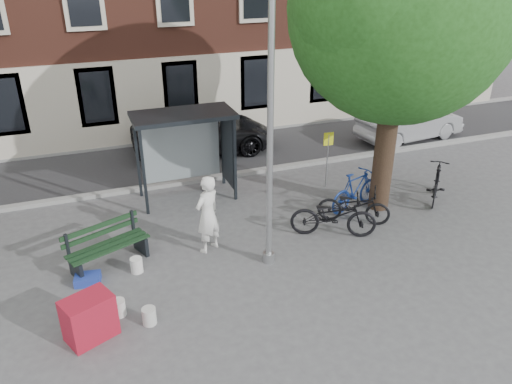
{
  "coord_description": "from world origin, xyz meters",
  "views": [
    {
      "loc": [
        -3.75,
        -9.24,
        6.72
      ],
      "look_at": [
        0.04,
        0.95,
        1.4
      ],
      "focal_mm": 35.0,
      "sensor_mm": 36.0,
      "label": 1
    }
  ],
  "objects": [
    {
      "name": "ground",
      "position": [
        0.0,
        0.0,
        0.0
      ],
      "size": [
        90.0,
        90.0,
        0.0
      ],
      "primitive_type": "plane",
      "color": "#4C4C4F",
      "rests_on": "ground"
    },
    {
      "name": "bike_d",
      "position": [
        5.81,
        1.31,
        0.57
      ],
      "size": [
        1.65,
        1.76,
        1.13
      ],
      "primitive_type": "imported",
      "rotation": [
        0.0,
        0.0,
        2.41
      ],
      "color": "black",
      "rests_on": "ground"
    },
    {
      "name": "curb_far",
      "position": [
        0.0,
        9.0,
        0.06
      ],
      "size": [
        40.0,
        0.25,
        0.12
      ],
      "primitive_type": "cube",
      "color": "gray",
      "rests_on": "ground"
    },
    {
      "name": "car_silver",
      "position": [
        8.26,
        6.0,
        0.71
      ],
      "size": [
        4.45,
        2.01,
        1.42
      ],
      "primitive_type": "imported",
      "rotation": [
        0.0,
        0.0,
        1.69
      ],
      "color": "#96989D",
      "rests_on": "ground"
    },
    {
      "name": "painter",
      "position": [
        -1.19,
        1.0,
        0.99
      ],
      "size": [
        0.86,
        0.78,
        1.98
      ],
      "primitive_type": "imported",
      "rotation": [
        0.0,
        0.0,
        3.68
      ],
      "color": "white",
      "rests_on": "ground"
    },
    {
      "name": "road",
      "position": [
        0.0,
        7.0,
        0.01
      ],
      "size": [
        40.0,
        4.0,
        0.01
      ],
      "primitive_type": "cube",
      "color": "#28282B",
      "rests_on": "ground"
    },
    {
      "name": "bike_a",
      "position": [
        2.0,
        0.55,
        0.58
      ],
      "size": [
        2.31,
        1.63,
        1.15
      ],
      "primitive_type": "imported",
      "rotation": [
        0.0,
        0.0,
        1.13
      ],
      "color": "black",
      "rests_on": "ground"
    },
    {
      "name": "lamppost",
      "position": [
        0.0,
        0.0,
        2.78
      ],
      "size": [
        0.28,
        0.35,
        6.11
      ],
      "color": "#9EA0A3",
      "rests_on": "ground"
    },
    {
      "name": "bike_b",
      "position": [
        3.31,
        1.68,
        0.58
      ],
      "size": [
        1.99,
        1.14,
        1.15
      ],
      "primitive_type": "imported",
      "rotation": [
        0.0,
        0.0,
        1.91
      ],
      "color": "navy",
      "rests_on": "ground"
    },
    {
      "name": "blue_crate",
      "position": [
        -4.09,
        0.61,
        0.1
      ],
      "size": [
        0.61,
        0.49,
        0.2
      ],
      "primitive_type": "cube",
      "rotation": [
        0.0,
        0.0,
        -0.17
      ],
      "color": "#22389D",
      "rests_on": "ground"
    },
    {
      "name": "bucket_b",
      "position": [
        -3.0,
        0.66,
        0.18
      ],
      "size": [
        0.28,
        0.28,
        0.36
      ],
      "primitive_type": "cylinder",
      "rotation": [
        0.0,
        0.0,
        -0.01
      ],
      "color": "white",
      "rests_on": "ground"
    },
    {
      "name": "tree_right",
      "position": [
        4.01,
        1.38,
        5.62
      ],
      "size": [
        5.76,
        5.6,
        8.2
      ],
      "color": "black",
      "rests_on": "ground"
    },
    {
      "name": "notice_sign",
      "position": [
        3.21,
        3.24,
        1.27
      ],
      "size": [
        0.31,
        0.05,
        1.78
      ],
      "rotation": [
        0.0,
        0.0,
        -0.07
      ],
      "color": "#9EA0A3",
      "rests_on": "ground"
    },
    {
      "name": "car_dark",
      "position": [
        0.45,
        7.55,
        0.71
      ],
      "size": [
        5.25,
        2.64,
        1.43
      ],
      "primitive_type": "imported",
      "rotation": [
        0.0,
        0.0,
        1.52
      ],
      "color": "black",
      "rests_on": "ground"
    },
    {
      "name": "bike_c",
      "position": [
        2.85,
        0.97,
        0.51
      ],
      "size": [
        2.0,
        1.6,
        1.02
      ],
      "primitive_type": "imported",
      "rotation": [
        0.0,
        0.0,
        1.01
      ],
      "color": "black",
      "rests_on": "ground"
    },
    {
      "name": "bench",
      "position": [
        -3.56,
        1.22,
        0.45
      ],
      "size": [
        2.0,
        1.27,
        0.99
      ],
      "rotation": [
        0.0,
        0.0,
        0.38
      ],
      "color": "#1E2328",
      "rests_on": "ground"
    },
    {
      "name": "bucket_c",
      "position": [
        -3.56,
        -0.74,
        0.18
      ],
      "size": [
        0.33,
        0.33,
        0.36
      ],
      "primitive_type": "cylinder",
      "rotation": [
        0.0,
        0.0,
        -0.19
      ],
      "color": "silver",
      "rests_on": "ground"
    },
    {
      "name": "bucket_a",
      "position": [
        -3.02,
        -1.21,
        0.18
      ],
      "size": [
        0.35,
        0.35,
        0.36
      ],
      "primitive_type": "cylinder",
      "rotation": [
        0.0,
        0.0,
        0.31
      ],
      "color": "silver",
      "rests_on": "ground"
    },
    {
      "name": "bus_shelter",
      "position": [
        -0.61,
        4.11,
        1.92
      ],
      "size": [
        2.85,
        1.45,
        2.62
      ],
      "color": "#1E2328",
      "rests_on": "ground"
    },
    {
      "name": "red_stand",
      "position": [
        -4.12,
        -1.2,
        0.45
      ],
      "size": [
        1.07,
        0.91,
        0.9
      ],
      "primitive_type": "cube",
      "rotation": [
        0.0,
        0.0,
        0.42
      ],
      "color": "maroon",
      "rests_on": "ground"
    },
    {
      "name": "curb_near",
      "position": [
        0.0,
        5.0,
        0.06
      ],
      "size": [
        40.0,
        0.25,
        0.12
      ],
      "primitive_type": "cube",
      "color": "gray",
      "rests_on": "ground"
    }
  ]
}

